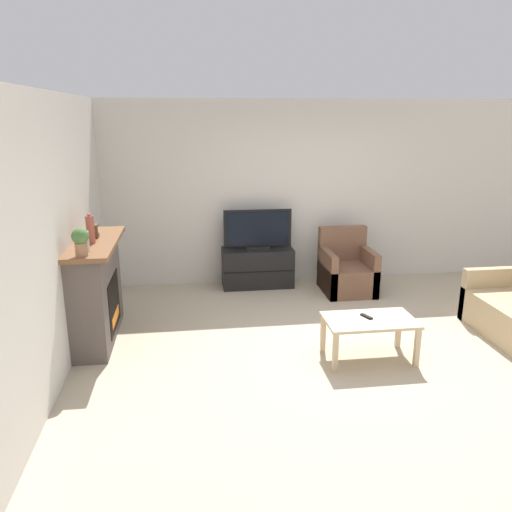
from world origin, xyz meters
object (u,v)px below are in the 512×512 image
(fireplace, at_px, (96,290))
(mantel_vase_left, at_px, (85,241))
(mantel_clock, at_px, (95,231))
(tv, at_px, (258,231))
(armchair, at_px, (346,272))
(remote, at_px, (366,316))
(coffee_table, at_px, (370,325))
(mantel_vase_centre_left, at_px, (90,229))
(potted_plant, at_px, (81,240))
(tv_stand, at_px, (258,268))

(fireplace, xyz_separation_m, mantel_vase_left, (0.02, -0.44, 0.68))
(mantel_clock, xyz_separation_m, tv, (2.02, 1.40, -0.38))
(armchair, bearing_deg, remote, -102.11)
(mantel_clock, distance_m, remote, 3.10)
(armchair, xyz_separation_m, coffee_table, (-0.41, -2.07, 0.09))
(mantel_vase_centre_left, distance_m, potted_plant, 0.51)
(fireplace, distance_m, tv, 2.57)
(mantel_vase_left, height_order, potted_plant, potted_plant)
(fireplace, xyz_separation_m, mantel_vase_centre_left, (0.02, -0.11, 0.72))
(armchair, bearing_deg, mantel_vase_centre_left, -158.63)
(tv_stand, bearing_deg, fireplace, -142.82)
(fireplace, relative_size, tv_stand, 1.39)
(mantel_vase_centre_left, bearing_deg, mantel_clock, 89.83)
(mantel_vase_left, relative_size, mantel_vase_centre_left, 0.72)
(mantel_vase_left, bearing_deg, coffee_table, -9.20)
(remote, bearing_deg, mantel_vase_centre_left, 141.13)
(mantel_vase_centre_left, xyz_separation_m, potted_plant, (0.00, -0.51, 0.01))
(mantel_vase_left, height_order, tv, mantel_vase_left)
(tv_stand, height_order, armchair, armchair)
(mantel_vase_centre_left, relative_size, mantel_clock, 2.18)
(potted_plant, distance_m, tv, 3.00)
(mantel_clock, relative_size, remote, 0.98)
(fireplace, distance_m, remote, 2.98)
(mantel_vase_left, xyz_separation_m, tv, (2.02, 1.98, -0.41))
(tv, distance_m, coffee_table, 2.62)
(tv_stand, xyz_separation_m, tv, (0.00, -0.00, 0.56))
(fireplace, distance_m, mantel_vase_left, 0.80)
(mantel_vase_centre_left, height_order, coffee_table, mantel_vase_centre_left)
(mantel_vase_left, bearing_deg, mantel_clock, 89.92)
(tv_stand, bearing_deg, mantel_vase_left, -135.59)
(mantel_clock, relative_size, coffee_table, 0.16)
(tv, xyz_separation_m, remote, (0.81, -2.40, -0.39))
(potted_plant, bearing_deg, mantel_vase_left, 90.00)
(tv_stand, distance_m, armchair, 1.30)
(tv, relative_size, coffee_table, 1.06)
(fireplace, relative_size, mantel_vase_left, 6.19)
(remote, bearing_deg, fireplace, 139.19)
(fireplace, xyz_separation_m, mantel_clock, (0.02, 0.15, 0.64))
(tv_stand, relative_size, remote, 6.81)
(mantel_vase_left, xyz_separation_m, coffee_table, (2.86, -0.46, -0.88))
(mantel_vase_left, distance_m, coffee_table, 3.03)
(mantel_clock, bearing_deg, tv, 34.70)
(tv, bearing_deg, armchair, -16.71)
(tv_stand, relative_size, armchair, 1.16)
(remote, bearing_deg, mantel_clock, 136.45)
(fireplace, distance_m, mantel_clock, 0.66)
(coffee_table, bearing_deg, mantel_clock, 159.95)
(mantel_vase_centre_left, relative_size, coffee_table, 0.35)
(mantel_vase_left, bearing_deg, armchair, 26.16)
(tv_stand, bearing_deg, mantel_clock, -145.26)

